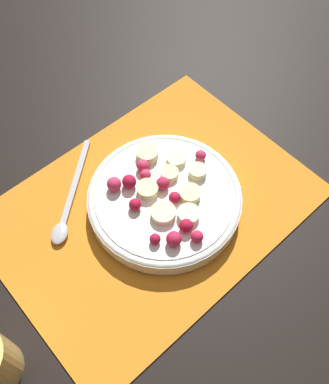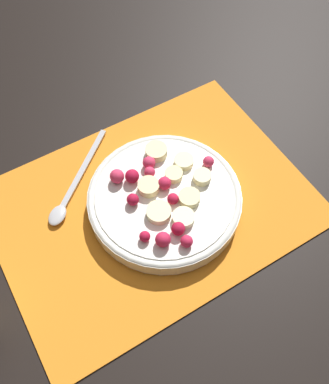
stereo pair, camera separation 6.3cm
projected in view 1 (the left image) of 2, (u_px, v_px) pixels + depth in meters
name	position (u px, v px, depth m)	size (l,w,h in m)	color
ground_plane	(152.00, 207.00, 0.67)	(3.00, 3.00, 0.00)	black
placemat	(152.00, 206.00, 0.67)	(0.48, 0.35, 0.01)	orange
fruit_bowl	(164.00, 198.00, 0.65)	(0.23, 0.23, 0.05)	silver
spoon	(67.00, 208.00, 0.66)	(0.16, 0.14, 0.01)	#B2B2B7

